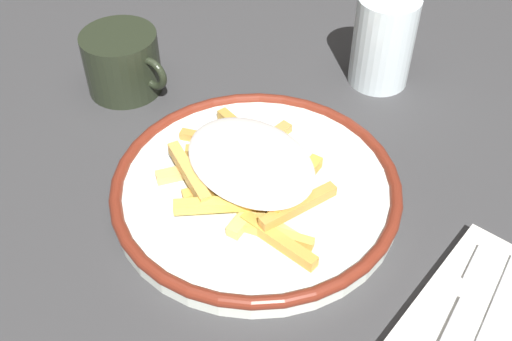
# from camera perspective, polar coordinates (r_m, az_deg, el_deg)

# --- Properties ---
(ground_plane) EXTENTS (2.60, 2.60, 0.00)m
(ground_plane) POSITION_cam_1_polar(r_m,az_deg,el_deg) (0.64, 0.00, -2.45)
(ground_plane) COLOR #39393B
(plate) EXTENTS (0.30, 0.30, 0.02)m
(plate) POSITION_cam_1_polar(r_m,az_deg,el_deg) (0.63, 0.00, -1.64)
(plate) COLOR white
(plate) RESTS_ON ground_plane
(fries_heap) EXTENTS (0.22, 0.18, 0.04)m
(fries_heap) POSITION_cam_1_polar(r_m,az_deg,el_deg) (0.62, -0.70, 0.12)
(fries_heap) COLOR orange
(fries_heap) RESTS_ON plate
(fork) EXTENTS (0.03, 0.18, 0.01)m
(fork) POSITION_cam_1_polar(r_m,az_deg,el_deg) (0.56, 18.07, -12.82)
(fork) COLOR silver
(fork) RESTS_ON napkin
(water_glass) EXTENTS (0.07, 0.07, 0.11)m
(water_glass) POSITION_cam_1_polar(r_m,az_deg,el_deg) (0.78, 11.59, 11.58)
(water_glass) COLOR silver
(water_glass) RESTS_ON ground_plane
(coffee_mug) EXTENTS (0.12, 0.09, 0.08)m
(coffee_mug) POSITION_cam_1_polar(r_m,az_deg,el_deg) (0.78, -12.11, 9.67)
(coffee_mug) COLOR #242B1C
(coffee_mug) RESTS_ON ground_plane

